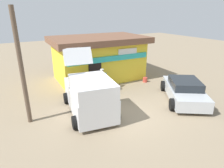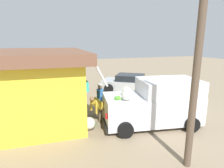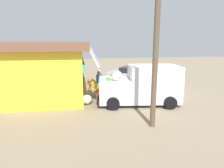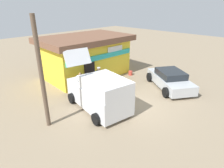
% 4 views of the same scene
% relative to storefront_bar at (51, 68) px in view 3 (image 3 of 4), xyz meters
% --- Properties ---
extents(ground_plane, '(60.00, 60.00, 0.00)m').
position_rel_storefront_bar_xyz_m(ground_plane, '(-1.24, -6.18, -1.67)').
color(ground_plane, gray).
extents(storefront_bar, '(7.19, 4.86, 3.23)m').
position_rel_storefront_bar_xyz_m(storefront_bar, '(0.00, 0.00, 0.00)').
color(storefront_bar, yellow).
rests_on(storefront_bar, ground_plane).
extents(delivery_van, '(2.78, 4.86, 2.97)m').
position_rel_storefront_bar_xyz_m(delivery_van, '(-2.98, -4.87, -0.67)').
color(delivery_van, silver).
rests_on(delivery_van, ground_plane).
extents(parked_sedan, '(3.81, 4.42, 1.27)m').
position_rel_storefront_bar_xyz_m(parked_sedan, '(2.51, -6.24, -1.06)').
color(parked_sedan, '#B2B7BC').
rests_on(parked_sedan, ground_plane).
extents(vendor_standing, '(0.53, 0.45, 1.61)m').
position_rel_storefront_bar_xyz_m(vendor_standing, '(-1.20, -2.86, -0.75)').
color(vendor_standing, '#4C4C51').
rests_on(vendor_standing, ground_plane).
extents(customer_bending, '(0.62, 0.73, 1.34)m').
position_rel_storefront_bar_xyz_m(customer_bending, '(-2.20, -2.49, -0.86)').
color(customer_bending, '#726047').
rests_on(customer_bending, ground_plane).
extents(unloaded_banana_pile, '(0.86, 0.73, 0.48)m').
position_rel_storefront_bar_xyz_m(unloaded_banana_pile, '(-2.47, -1.99, -1.44)').
color(unloaded_banana_pile, silver).
rests_on(unloaded_banana_pile, ground_plane).
extents(paint_bucket, '(0.33, 0.33, 0.36)m').
position_rel_storefront_bar_xyz_m(paint_bucket, '(2.54, -2.63, -1.49)').
color(paint_bucket, '#BF3F33').
rests_on(paint_bucket, ground_plane).
extents(utility_pole, '(0.20, 0.20, 5.25)m').
position_rel_storefront_bar_xyz_m(utility_pole, '(-5.85, -4.24, 0.95)').
color(utility_pole, brown).
rests_on(utility_pole, ground_plane).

